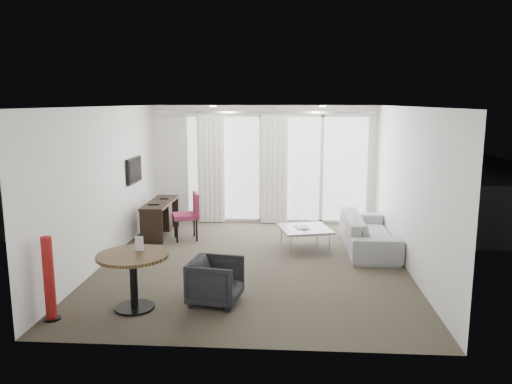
# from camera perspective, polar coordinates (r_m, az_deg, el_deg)

# --- Properties ---
(floor) EXTENTS (5.00, 6.00, 0.00)m
(floor) POSITION_cam_1_polar(r_m,az_deg,el_deg) (8.52, -0.27, -8.03)
(floor) COLOR #3F382D
(floor) RESTS_ON ground
(ceiling) EXTENTS (5.00, 6.00, 0.00)m
(ceiling) POSITION_cam_1_polar(r_m,az_deg,el_deg) (8.09, -0.29, 9.74)
(ceiling) COLOR white
(ceiling) RESTS_ON ground
(wall_left) EXTENTS (0.00, 6.00, 2.60)m
(wall_left) POSITION_cam_1_polar(r_m,az_deg,el_deg) (8.74, -16.85, 0.78)
(wall_left) COLOR silver
(wall_left) RESTS_ON ground
(wall_right) EXTENTS (0.00, 6.00, 2.60)m
(wall_right) POSITION_cam_1_polar(r_m,az_deg,el_deg) (8.40, 16.98, 0.41)
(wall_right) COLOR silver
(wall_right) RESTS_ON ground
(wall_front) EXTENTS (5.00, 0.00, 2.60)m
(wall_front) POSITION_cam_1_polar(r_m,az_deg,el_deg) (5.28, -2.63, -4.84)
(wall_front) COLOR silver
(wall_front) RESTS_ON ground
(window_panel) EXTENTS (4.00, 0.02, 2.38)m
(window_panel) POSITION_cam_1_polar(r_m,az_deg,el_deg) (11.15, 2.36, 2.67)
(window_panel) COLOR white
(window_panel) RESTS_ON ground
(window_frame) EXTENTS (4.10, 0.06, 2.44)m
(window_frame) POSITION_cam_1_polar(r_m,az_deg,el_deg) (11.14, 2.36, 2.66)
(window_frame) COLOR white
(window_frame) RESTS_ON ground
(curtain_left) EXTENTS (0.60, 0.20, 2.38)m
(curtain_left) POSITION_cam_1_polar(r_m,az_deg,el_deg) (11.12, -5.16, 2.62)
(curtain_left) COLOR white
(curtain_left) RESTS_ON ground
(curtain_right) EXTENTS (0.60, 0.20, 2.38)m
(curtain_right) POSITION_cam_1_polar(r_m,az_deg,el_deg) (10.99, 2.08, 2.56)
(curtain_right) COLOR white
(curtain_right) RESTS_ON ground
(curtain_track) EXTENTS (4.80, 0.04, 0.04)m
(curtain_track) POSITION_cam_1_polar(r_m,az_deg,el_deg) (10.90, 0.79, 9.10)
(curtain_track) COLOR #B2B2B7
(curtain_track) RESTS_ON ceiling
(downlight_a) EXTENTS (0.12, 0.12, 0.02)m
(downlight_a) POSITION_cam_1_polar(r_m,az_deg,el_deg) (9.78, -4.95, 9.74)
(downlight_a) COLOR #FFE0B2
(downlight_a) RESTS_ON ceiling
(downlight_b) EXTENTS (0.12, 0.12, 0.02)m
(downlight_b) POSITION_cam_1_polar(r_m,az_deg,el_deg) (9.69, 7.61, 9.69)
(downlight_b) COLOR #FFE0B2
(downlight_b) RESTS_ON ceiling
(desk) EXTENTS (0.46, 1.47, 0.69)m
(desk) POSITION_cam_1_polar(r_m,az_deg,el_deg) (10.32, -10.87, -2.96)
(desk) COLOR black
(desk) RESTS_ON floor
(tv) EXTENTS (0.05, 0.80, 0.50)m
(tv) POSITION_cam_1_polar(r_m,az_deg,el_deg) (10.08, -13.75, 2.43)
(tv) COLOR black
(tv) RESTS_ON wall_left
(desk_chair) EXTENTS (0.63, 0.61, 0.93)m
(desk_chair) POSITION_cam_1_polar(r_m,az_deg,el_deg) (9.86, -8.07, -2.79)
(desk_chair) COLOR #8D244B
(desk_chair) RESTS_ON floor
(round_table) EXTENTS (1.23, 1.23, 0.74)m
(round_table) POSITION_cam_1_polar(r_m,az_deg,el_deg) (6.78, -13.80, -9.91)
(round_table) COLOR #402D17
(round_table) RESTS_ON floor
(menu_card) EXTENTS (0.11, 0.02, 0.19)m
(menu_card) POSITION_cam_1_polar(r_m,az_deg,el_deg) (6.79, -13.17, -6.73)
(menu_card) COLOR white
(menu_card) RESTS_ON round_table
(red_lamp) EXTENTS (0.26, 0.26, 1.06)m
(red_lamp) POSITION_cam_1_polar(r_m,az_deg,el_deg) (6.72, -22.58, -9.14)
(red_lamp) COLOR maroon
(red_lamp) RESTS_ON floor
(tub_armchair) EXTENTS (0.76, 0.74, 0.61)m
(tub_armchair) POSITION_cam_1_polar(r_m,az_deg,el_deg) (6.82, -4.63, -10.11)
(tub_armchair) COLOR black
(tub_armchair) RESTS_ON floor
(coffee_table) EXTENTS (1.06, 1.06, 0.39)m
(coffee_table) POSITION_cam_1_polar(r_m,az_deg,el_deg) (9.28, 5.58, -5.27)
(coffee_table) COLOR gray
(coffee_table) RESTS_ON floor
(remote) EXTENTS (0.09, 0.16, 0.02)m
(remote) POSITION_cam_1_polar(r_m,az_deg,el_deg) (9.13, 5.39, -4.46)
(remote) COLOR black
(remote) RESTS_ON coffee_table
(magazine) EXTENTS (0.29, 0.33, 0.02)m
(magazine) POSITION_cam_1_polar(r_m,az_deg,el_deg) (9.23, 5.29, -4.30)
(magazine) COLOR gray
(magazine) RESTS_ON coffee_table
(sofa) EXTENTS (0.85, 2.17, 0.64)m
(sofa) POSITION_cam_1_polar(r_m,az_deg,el_deg) (9.43, 12.74, -4.46)
(sofa) COLOR gray
(sofa) RESTS_ON floor
(terrace_slab) EXTENTS (5.60, 3.00, 0.12)m
(terrace_slab) POSITION_cam_1_polar(r_m,az_deg,el_deg) (12.86, 2.50, -2.00)
(terrace_slab) COLOR #4D4D50
(terrace_slab) RESTS_ON ground
(rattan_chair_a) EXTENTS (0.61, 0.61, 0.78)m
(rattan_chair_a) POSITION_cam_1_polar(r_m,az_deg,el_deg) (12.07, 6.63, -0.70)
(rattan_chair_a) COLOR brown
(rattan_chair_a) RESTS_ON terrace_slab
(rattan_chair_b) EXTENTS (0.63, 0.63, 0.81)m
(rattan_chair_b) POSITION_cam_1_polar(r_m,az_deg,el_deg) (12.73, 11.47, -0.20)
(rattan_chair_b) COLOR brown
(rattan_chair_b) RESTS_ON terrace_slab
(rattan_table) EXTENTS (0.66, 0.66, 0.52)m
(rattan_table) POSITION_cam_1_polar(r_m,az_deg,el_deg) (12.42, 6.98, -1.01)
(rattan_table) COLOR brown
(rattan_table) RESTS_ON terrace_slab
(balustrade) EXTENTS (5.50, 0.06, 1.05)m
(balustrade) POSITION_cam_1_polar(r_m,az_deg,el_deg) (14.19, 2.66, 1.46)
(balustrade) COLOR #B2B2B7
(balustrade) RESTS_ON terrace_slab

